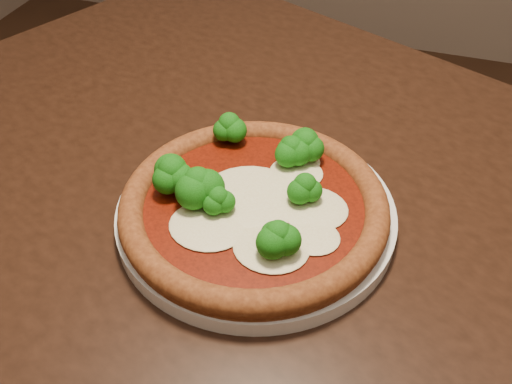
% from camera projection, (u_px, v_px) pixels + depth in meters
% --- Properties ---
extents(dining_table, '(1.37, 1.22, 0.75)m').
position_uv_depth(dining_table, '(261.00, 253.00, 0.72)').
color(dining_table, black).
rests_on(dining_table, floor).
extents(plate, '(0.30, 0.30, 0.02)m').
position_uv_depth(plate, '(256.00, 213.00, 0.61)').
color(plate, white).
rests_on(plate, dining_table).
extents(pizza, '(0.28, 0.28, 0.06)m').
position_uv_depth(pizza, '(252.00, 200.00, 0.59)').
color(pizza, brown).
rests_on(pizza, plate).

